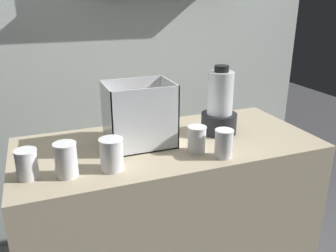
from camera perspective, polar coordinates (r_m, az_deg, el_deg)
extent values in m
cube|color=tan|center=(1.87, 0.00, -15.41)|extent=(1.40, 0.64, 0.90)
cube|color=silver|center=(2.28, -7.13, 12.76)|extent=(2.60, 0.04, 2.50)
cube|color=white|center=(1.63, -4.54, -2.82)|extent=(0.30, 0.22, 0.01)
cube|color=white|center=(1.48, -3.48, 0.66)|extent=(0.30, 0.01, 0.29)
cube|color=white|center=(1.68, -5.74, 2.99)|extent=(0.30, 0.01, 0.29)
cube|color=white|center=(1.55, -9.86, 1.27)|extent=(0.01, 0.22, 0.29)
cube|color=white|center=(1.63, 0.26, 2.48)|extent=(0.01, 0.22, 0.29)
cone|color=orange|center=(1.63, -4.54, -1.95)|extent=(0.13, 0.14, 0.03)
cone|color=orange|center=(1.62, -4.81, -2.22)|extent=(0.16, 0.14, 0.03)
cone|color=orange|center=(1.65, -3.59, -1.75)|extent=(0.10, 0.16, 0.03)
cone|color=orange|center=(1.62, -3.74, -2.15)|extent=(0.09, 0.16, 0.04)
cone|color=orange|center=(1.60, -6.10, -1.23)|extent=(0.10, 0.14, 0.03)
cone|color=orange|center=(1.61, -4.70, -0.89)|extent=(0.17, 0.15, 0.03)
cone|color=orange|center=(1.63, -2.65, -0.59)|extent=(0.13, 0.11, 0.03)
cone|color=orange|center=(1.62, -3.20, -0.85)|extent=(0.17, 0.15, 0.03)
cone|color=orange|center=(1.60, -5.02, -0.62)|extent=(0.15, 0.11, 0.03)
cone|color=orange|center=(1.59, -5.62, -0.46)|extent=(0.03, 0.18, 0.03)
cone|color=orange|center=(1.59, -6.29, -0.03)|extent=(0.09, 0.17, 0.03)
cone|color=orange|center=(1.60, -4.68, -0.25)|extent=(0.17, 0.12, 0.03)
cone|color=orange|center=(1.59, -5.43, 0.80)|extent=(0.18, 0.12, 0.03)
cylinder|color=black|center=(1.77, 8.23, 0.49)|extent=(0.18, 0.18, 0.10)
cylinder|color=silver|center=(1.72, 8.49, 5.31)|extent=(0.13, 0.13, 0.21)
cylinder|color=yellow|center=(1.74, 8.35, 2.66)|extent=(0.11, 0.11, 0.04)
cylinder|color=black|center=(1.70, 8.70, 9.19)|extent=(0.07, 0.07, 0.03)
cylinder|color=white|center=(1.41, -21.91, -5.87)|extent=(0.08, 0.08, 0.11)
cylinder|color=red|center=(1.42, -21.85, -6.24)|extent=(0.07, 0.07, 0.09)
cylinder|color=white|center=(1.39, -22.21, -3.75)|extent=(0.08, 0.08, 0.01)
cylinder|color=white|center=(1.38, -16.21, -5.41)|extent=(0.08, 0.08, 0.13)
cylinder|color=maroon|center=(1.38, -16.12, -6.22)|extent=(0.08, 0.08, 0.09)
cylinder|color=white|center=(1.35, -16.48, -2.84)|extent=(0.09, 0.09, 0.01)
cylinder|color=white|center=(1.39, -9.13, -4.68)|extent=(0.09, 0.09, 0.12)
cylinder|color=yellow|center=(1.39, -9.11, -5.02)|extent=(0.08, 0.08, 0.11)
cylinder|color=white|center=(1.36, -9.28, -2.21)|extent=(0.09, 0.09, 0.01)
cylinder|color=white|center=(1.53, 4.69, -2.28)|extent=(0.08, 0.08, 0.11)
cylinder|color=yellow|center=(1.54, 4.68, -2.62)|extent=(0.07, 0.07, 0.09)
cylinder|color=white|center=(1.51, 4.75, -0.22)|extent=(0.08, 0.08, 0.01)
cylinder|color=white|center=(1.50, 9.02, -2.94)|extent=(0.08, 0.08, 0.12)
cylinder|color=red|center=(1.50, 8.99, -3.53)|extent=(0.07, 0.07, 0.08)
cylinder|color=white|center=(1.47, 9.15, -0.74)|extent=(0.08, 0.08, 0.01)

